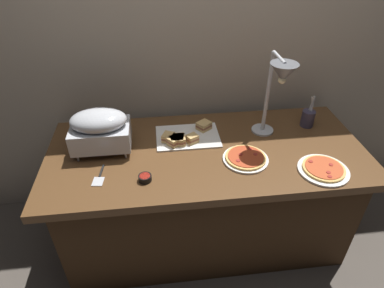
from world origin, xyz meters
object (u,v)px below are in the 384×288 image
pizza_plate_center (323,169)px  utensil_holder (308,118)px  heat_lamp (279,80)px  chafing_dish (100,129)px  pizza_plate_front (246,158)px  serving_spatula (100,176)px  sauce_cup_near (145,178)px  sandwich_platter (185,137)px

pizza_plate_center → utensil_holder: bearing=78.3°
heat_lamp → utensil_holder: (0.31, 0.17, -0.36)m
chafing_dish → pizza_plate_center: (1.22, -0.35, -0.14)m
pizza_plate_center → utensil_holder: 0.47m
pizza_plate_front → serving_spatula: size_ratio=1.51×
chafing_dish → heat_lamp: bearing=-3.0°
pizza_plate_front → heat_lamp: bearing=38.1°
pizza_plate_center → sauce_cup_near: size_ratio=3.93×
pizza_plate_front → pizza_plate_center: same height
sandwich_platter → utensil_holder: size_ratio=1.84×
chafing_dish → pizza_plate_center: chafing_dish is taller
sauce_cup_near → serving_spatula: 0.25m
chafing_dish → pizza_plate_center: bearing=-15.9°
sandwich_platter → utensil_holder: bearing=5.0°
pizza_plate_center → serving_spatula: 1.22m
pizza_plate_center → sandwich_platter: size_ratio=0.70×
pizza_plate_front → utensil_holder: 0.59m
heat_lamp → sandwich_platter: heat_lamp is taller
serving_spatula → pizza_plate_front: bearing=3.5°
pizza_plate_center → sauce_cup_near: (-0.97, 0.04, 0.01)m
pizza_plate_center → sauce_cup_near: 0.97m
heat_lamp → utensil_holder: 0.50m
sauce_cup_near → utensil_holder: (1.07, 0.42, 0.04)m
pizza_plate_front → pizza_plate_center: bearing=-20.2°
chafing_dish → sandwich_platter: size_ratio=0.85×
heat_lamp → sauce_cup_near: (-0.76, -0.25, -0.40)m
chafing_dish → sauce_cup_near: chafing_dish is taller
pizza_plate_center → utensil_holder: utensil_holder is taller
pizza_plate_front → sandwich_platter: sandwich_platter is taller
pizza_plate_center → sandwich_platter: (-0.73, 0.39, 0.01)m
heat_lamp → serving_spatula: bearing=-169.0°
heat_lamp → pizza_plate_front: 0.47m
pizza_plate_front → sauce_cup_near: 0.58m
sauce_cup_near → utensil_holder: size_ratio=0.33×
sandwich_platter → sauce_cup_near: sandwich_platter is taller
heat_lamp → pizza_plate_center: size_ratio=1.94×
utensil_holder → serving_spatula: bearing=-164.5°
chafing_dish → serving_spatula: 0.29m
heat_lamp → pizza_plate_center: heat_lamp is taller
serving_spatula → chafing_dish: bearing=90.5°
heat_lamp → utensil_holder: heat_lamp is taller
pizza_plate_center → heat_lamp: bearing=126.2°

